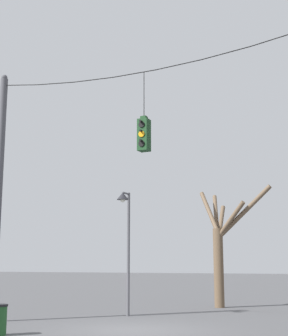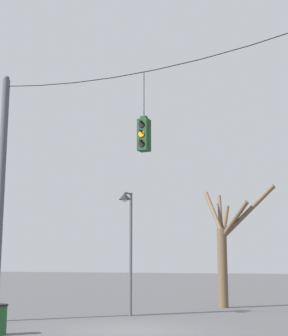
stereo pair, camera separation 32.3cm
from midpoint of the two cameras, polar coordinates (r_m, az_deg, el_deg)
name	(u,v)px [view 2 (the right image)]	position (r m, az deg, el deg)	size (l,w,h in m)	color
ground_plane	(133,330)	(16.18, -0.62, -17.51)	(200.00, 200.00, 0.00)	#4C4C4F
utility_pole_left	(1,193)	(19.33, -15.15, -2.74)	(0.28, 0.28, 8.97)	#4C4C51
span_wire	(134,70)	(17.26, -0.57, 10.86)	(10.90, 0.03, 0.47)	black
traffic_light_over_intersection	(144,134)	(16.40, 0.55, 3.75)	(0.34, 0.46, 2.64)	#143819
street_lamp	(128,224)	(20.14, -1.36, -6.22)	(0.47, 0.81, 4.74)	#515156
bare_tree	(225,244)	(24.65, 9.33, -8.35)	(4.07, 3.22, 5.59)	brown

